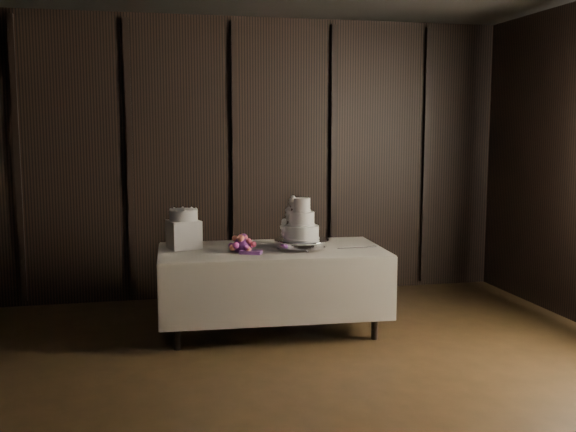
{
  "coord_description": "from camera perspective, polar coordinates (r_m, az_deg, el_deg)",
  "views": [
    {
      "loc": [
        -1.01,
        -3.72,
        1.82
      ],
      "look_at": [
        0.28,
        2.09,
        1.05
      ],
      "focal_mm": 42.0,
      "sensor_mm": 36.0,
      "label": 1
    }
  ],
  "objects": [
    {
      "name": "room",
      "position": [
        3.87,
        2.66,
        2.63
      ],
      "size": [
        6.08,
        7.08,
        3.08
      ],
      "color": "black",
      "rests_on": "ground"
    },
    {
      "name": "display_table",
      "position": [
        6.08,
        -1.39,
        -5.97
      ],
      "size": [
        2.04,
        1.13,
        0.76
      ],
      "rotation": [
        0.0,
        0.0,
        -0.05
      ],
      "color": "beige",
      "rests_on": "ground"
    },
    {
      "name": "cake_stand",
      "position": [
        5.97,
        1.15,
        -2.41
      ],
      "size": [
        0.5,
        0.5,
        0.09
      ],
      "primitive_type": "cylinder",
      "rotation": [
        0.0,
        0.0,
        0.04
      ],
      "color": "silver",
      "rests_on": "display_table"
    },
    {
      "name": "wedding_cake",
      "position": [
        5.92,
        0.94,
        -0.63
      ],
      "size": [
        0.35,
        0.31,
        0.37
      ],
      "rotation": [
        0.0,
        0.0,
        -0.27
      ],
      "color": "white",
      "rests_on": "cake_stand"
    },
    {
      "name": "bouquet",
      "position": [
        5.87,
        -3.84,
        -2.41
      ],
      "size": [
        0.43,
        0.48,
        0.19
      ],
      "primitive_type": null,
      "rotation": [
        0.0,
        0.0,
        -0.41
      ],
      "color": "#D3465F",
      "rests_on": "display_table"
    },
    {
      "name": "box_pedestal",
      "position": [
        6.09,
        -8.8,
        -1.55
      ],
      "size": [
        0.32,
        0.32,
        0.25
      ],
      "primitive_type": "cube",
      "rotation": [
        0.0,
        0.0,
        0.25
      ],
      "color": "white",
      "rests_on": "display_table"
    },
    {
      "name": "small_cake",
      "position": [
        6.06,
        -8.84,
        0.09
      ],
      "size": [
        0.31,
        0.31,
        0.1
      ],
      "primitive_type": "cylinder",
      "rotation": [
        0.0,
        0.0,
        -0.28
      ],
      "color": "white",
      "rests_on": "box_pedestal"
    },
    {
      "name": "cake_knife",
      "position": [
        6.03,
        5.47,
        -2.72
      ],
      "size": [
        0.37,
        0.03,
        0.01
      ],
      "primitive_type": "cube",
      "rotation": [
        0.0,
        0.0,
        0.02
      ],
      "color": "silver",
      "rests_on": "display_table"
    }
  ]
}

